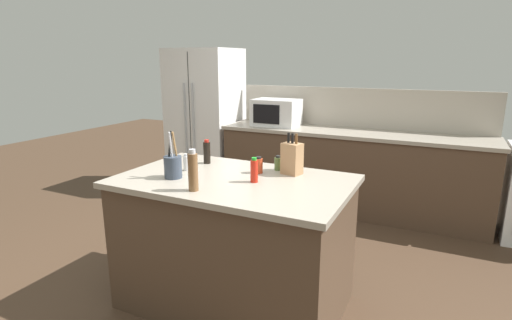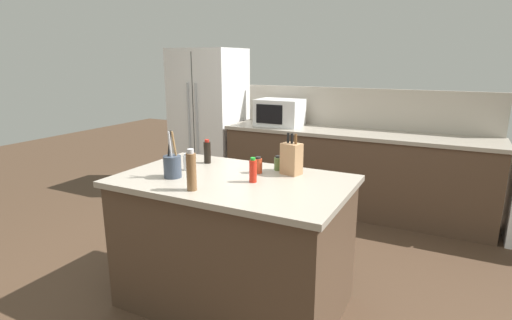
{
  "view_description": "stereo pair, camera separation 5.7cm",
  "coord_description": "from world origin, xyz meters",
  "views": [
    {
      "loc": [
        1.26,
        -2.26,
        1.72
      ],
      "look_at": [
        0.0,
        0.35,
        0.99
      ],
      "focal_mm": 28.0,
      "sensor_mm": 36.0,
      "label": 1
    },
    {
      "loc": [
        1.32,
        -2.24,
        1.72
      ],
      "look_at": [
        0.0,
        0.35,
        0.99
      ],
      "focal_mm": 28.0,
      "sensor_mm": 36.0,
      "label": 2
    }
  ],
  "objects": [
    {
      "name": "utensil_crock",
      "position": [
        -0.38,
        -0.16,
        1.02
      ],
      "size": [
        0.12,
        0.12,
        0.32
      ],
      "color": "#333D4C",
      "rests_on": "kitchen_island"
    },
    {
      "name": "hot_sauce_bottle",
      "position": [
        0.16,
        -0.01,
        1.02
      ],
      "size": [
        0.05,
        0.05,
        0.17
      ],
      "color": "red",
      "rests_on": "kitchen_island"
    },
    {
      "name": "salt_shaker",
      "position": [
        -0.41,
        0.03,
        1.0
      ],
      "size": [
        0.05,
        0.05,
        0.12
      ],
      "color": "silver",
      "rests_on": "kitchen_island"
    },
    {
      "name": "kitchen_island",
      "position": [
        0.0,
        0.0,
        0.47
      ],
      "size": [
        1.57,
        0.97,
        0.94
      ],
      "color": "#4C3828",
      "rests_on": "ground_plane"
    },
    {
      "name": "pepper_grinder",
      "position": [
        -0.1,
        -0.33,
        1.06
      ],
      "size": [
        0.06,
        0.06,
        0.26
      ],
      "color": "brown",
      "rests_on": "kitchen_island"
    },
    {
      "name": "microwave",
      "position": [
        -0.62,
        2.2,
        1.1
      ],
      "size": [
        0.54,
        0.39,
        0.32
      ],
      "color": "white",
      "rests_on": "back_counter_run"
    },
    {
      "name": "spice_jar_paprika",
      "position": [
        0.09,
        0.2,
        1.0
      ],
      "size": [
        0.06,
        0.06,
        0.12
      ],
      "color": "#B73D1E",
      "rests_on": "kitchen_island"
    },
    {
      "name": "soy_sauce_bottle",
      "position": [
        -0.38,
        0.27,
        1.03
      ],
      "size": [
        0.05,
        0.05,
        0.19
      ],
      "color": "black",
      "rests_on": "kitchen_island"
    },
    {
      "name": "wall_backsplash",
      "position": [
        0.3,
        2.52,
        1.17
      ],
      "size": [
        2.97,
        0.03,
        0.46
      ],
      "primitive_type": "cube",
      "color": "#B2A899",
      "rests_on": "back_counter_run"
    },
    {
      "name": "spice_jar_oregano",
      "position": [
        0.19,
        0.33,
        0.99
      ],
      "size": [
        0.05,
        0.05,
        0.11
      ],
      "color": "#567038",
      "rests_on": "kitchen_island"
    },
    {
      "name": "refrigerator",
      "position": [
        -1.67,
        2.25,
        0.93
      ],
      "size": [
        0.86,
        0.75,
        1.86
      ],
      "color": "white",
      "rests_on": "ground_plane"
    },
    {
      "name": "back_counter_run",
      "position": [
        0.3,
        2.2,
        0.47
      ],
      "size": [
        3.01,
        0.66,
        0.94
      ],
      "color": "#4C3828",
      "rests_on": "ground_plane"
    },
    {
      "name": "ground_plane",
      "position": [
        0.0,
        0.0,
        0.0
      ],
      "size": [
        14.0,
        14.0,
        0.0
      ],
      "primitive_type": "plane",
      "color": "#473323"
    },
    {
      "name": "knife_block",
      "position": [
        0.31,
        0.28,
        1.05
      ],
      "size": [
        0.15,
        0.13,
        0.29
      ],
      "rotation": [
        0.0,
        0.0,
        -0.25
      ],
      "color": "#A87C54",
      "rests_on": "kitchen_island"
    }
  ]
}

